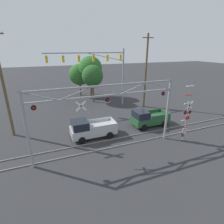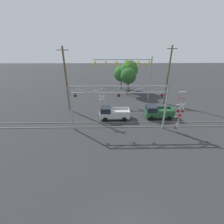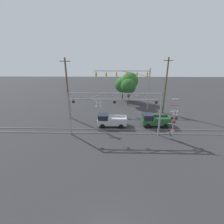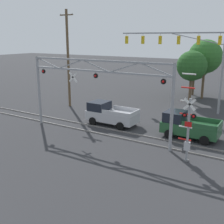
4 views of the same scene
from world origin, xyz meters
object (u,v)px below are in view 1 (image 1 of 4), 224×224
(crossing_signal_mast, at_px, (186,122))
(utility_pole_left, at_px, (3,85))
(pickup_truck_lead, at_px, (91,129))
(pickup_truck_following, at_px, (148,118))
(background_tree_beyond_span, at_px, (90,68))
(background_tree_far_right_verge, at_px, (80,74))
(background_tree_far_left_verge, at_px, (93,76))
(traffic_signal_span, at_px, (103,66))
(utility_pole_right, at_px, (146,71))
(crossing_gantry, at_px, (107,106))

(crossing_signal_mast, height_order, utility_pole_left, utility_pole_left)
(crossing_signal_mast, distance_m, pickup_truck_lead, 9.64)
(pickup_truck_lead, bearing_deg, pickup_truck_following, 2.15)
(pickup_truck_following, distance_m, background_tree_beyond_span, 16.51)
(background_tree_far_right_verge, bearing_deg, background_tree_far_left_verge, -77.91)
(traffic_signal_span, bearing_deg, pickup_truck_lead, -116.75)
(pickup_truck_following, bearing_deg, utility_pole_right, 62.52)
(pickup_truck_following, bearing_deg, crossing_gantry, -152.28)
(background_tree_far_right_verge, bearing_deg, crossing_gantry, -95.42)
(crossing_gantry, relative_size, traffic_signal_span, 1.10)
(pickup_truck_lead, distance_m, background_tree_far_left_verge, 13.41)
(crossing_gantry, height_order, utility_pole_left, utility_pole_left)
(pickup_truck_lead, height_order, background_tree_beyond_span, background_tree_beyond_span)
(crossing_signal_mast, xyz_separation_m, utility_pole_right, (2.10, 11.15, 3.49))
(crossing_signal_mast, distance_m, background_tree_beyond_span, 20.87)
(traffic_signal_span, distance_m, utility_pole_right, 6.53)
(traffic_signal_span, relative_size, utility_pole_right, 1.07)
(traffic_signal_span, height_order, utility_pole_left, utility_pole_left)
(background_tree_far_right_verge, bearing_deg, traffic_signal_span, -77.62)
(crossing_gantry, relative_size, utility_pole_right, 1.19)
(pickup_truck_following, distance_m, utility_pole_right, 8.78)
(background_tree_beyond_span, bearing_deg, pickup_truck_lead, -105.50)
(pickup_truck_following, bearing_deg, traffic_signal_span, 106.97)
(crossing_signal_mast, bearing_deg, pickup_truck_following, 106.26)
(utility_pole_left, height_order, background_tree_beyond_span, utility_pole_left)
(utility_pole_right, bearing_deg, background_tree_far_right_verge, 126.58)
(utility_pole_left, bearing_deg, background_tree_far_right_verge, 53.59)
(crossing_signal_mast, relative_size, pickup_truck_following, 1.28)
(utility_pole_right, bearing_deg, crossing_gantry, -134.82)
(traffic_signal_span, relative_size, background_tree_beyond_span, 1.54)
(crossing_gantry, relative_size, pickup_truck_following, 2.89)
(utility_pole_right, distance_m, background_tree_beyond_span, 10.99)
(utility_pole_right, height_order, background_tree_far_left_verge, utility_pole_right)
(background_tree_far_left_verge, bearing_deg, crossing_gantry, -101.32)
(background_tree_beyond_span, bearing_deg, utility_pole_left, -134.48)
(pickup_truck_lead, bearing_deg, crossing_gantry, -77.62)
(pickup_truck_lead, xyz_separation_m, background_tree_far_right_verge, (2.67, 17.64, 3.18))
(crossing_signal_mast, xyz_separation_m, background_tree_beyond_span, (-4.15, 20.18, 3.33))
(utility_pole_right, distance_m, background_tree_far_left_verge, 8.85)
(utility_pole_left, xyz_separation_m, utility_pole_right, (18.40, 3.34, 0.07))
(crossing_gantry, bearing_deg, background_tree_beyond_span, 78.97)
(pickup_truck_lead, distance_m, utility_pole_left, 9.67)
(traffic_signal_span, relative_size, pickup_truck_lead, 2.48)
(utility_pole_right, xyz_separation_m, background_tree_far_left_verge, (-6.86, 5.49, -1.07))
(pickup_truck_following, xyz_separation_m, utility_pole_left, (-14.97, 3.25, 4.60))
(background_tree_far_left_verge, height_order, background_tree_far_right_verge, background_tree_far_left_verge)
(pickup_truck_lead, xyz_separation_m, background_tree_far_left_verge, (3.80, 12.35, 3.59))
(pickup_truck_lead, bearing_deg, utility_pole_left, 155.53)
(pickup_truck_following, bearing_deg, pickup_truck_lead, -177.85)
(pickup_truck_following, bearing_deg, utility_pole_left, 167.75)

